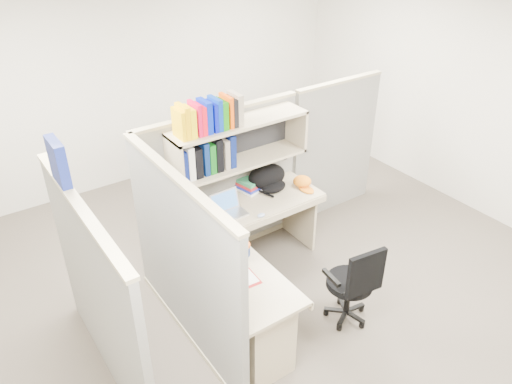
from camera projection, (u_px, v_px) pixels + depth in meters
ground at (272, 295)px, 4.87m from camera, size 6.00×6.00×0.00m
room_shell at (275, 145)px, 4.04m from camera, size 6.00×6.00×6.00m
cubicle at (212, 208)px, 4.54m from camera, size 3.79×1.84×1.95m
desk at (254, 294)px, 4.24m from camera, size 1.74×1.75×0.73m
laptop at (230, 205)px, 4.71m from camera, size 0.31×0.31×0.22m
backpack at (270, 178)px, 5.13m from camera, size 0.42×0.33×0.25m
orange_cap at (302, 181)px, 5.22m from camera, size 0.24×0.26×0.11m
snack_canister at (244, 249)px, 4.21m from camera, size 0.11×0.11×0.11m
tissue_box at (234, 285)px, 3.76m from camera, size 0.14×0.14×0.21m
mouse at (261, 215)px, 4.73m from camera, size 0.09×0.07×0.03m
paper_cup at (224, 197)px, 4.96m from camera, size 0.07×0.07×0.09m
book_stack at (248, 185)px, 5.14m from camera, size 0.23×0.27×0.12m
loose_paper at (239, 276)px, 4.01m from camera, size 0.23×0.30×0.00m
task_chair at (351, 295)px, 4.43m from camera, size 0.48×0.44×0.87m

